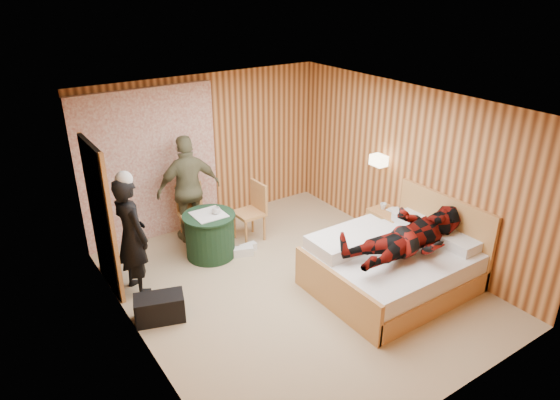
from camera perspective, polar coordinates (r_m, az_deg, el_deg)
floor at (r=6.96m, az=1.45°, el=-9.70°), size 4.20×5.00×0.01m
ceiling at (r=5.93m, az=1.71°, el=10.76°), size 4.20×5.00×0.01m
wall_back at (r=8.36m, az=-8.46°, el=5.63°), size 4.20×0.02×2.50m
wall_left at (r=5.52m, az=-16.57°, el=-5.35°), size 0.02×5.00×2.50m
wall_right at (r=7.67m, az=14.49°, el=3.37°), size 0.02×5.00×2.50m
curtain at (r=7.96m, az=-14.68°, el=3.75°), size 2.20×0.08×2.40m
doorway at (r=6.85m, az=-19.79°, el=-1.95°), size 0.06×0.90×2.05m
wall_lamp at (r=7.81m, az=11.23°, el=4.47°), size 0.26×0.24×0.16m
bed at (r=6.95m, az=12.78°, el=-7.25°), size 2.05×1.61×1.11m
nightstand at (r=7.96m, az=12.18°, el=-3.13°), size 0.44×0.59×0.57m
round_table at (r=7.54m, az=-8.00°, el=-3.97°), size 0.78×0.78×0.69m
chair_far at (r=7.97m, az=-10.04°, el=-0.95°), size 0.47×0.47×0.93m
chair_near at (r=7.89m, az=-3.07°, el=-0.79°), size 0.44×0.44×0.94m
duffel_bag at (r=6.42m, az=-13.59°, el=-11.90°), size 0.66×0.49×0.34m
sneaker_left at (r=7.61m, az=-4.23°, el=-5.89°), size 0.33×0.22×0.14m
sneaker_right at (r=7.73m, az=-3.66°, el=-5.44°), size 0.27×0.11×0.12m
woman_standing at (r=6.74m, az=-16.60°, el=-3.95°), size 0.51×0.66×1.63m
man_at_table at (r=7.86m, az=-10.36°, el=1.24°), size 1.05×0.52×1.72m
man_on_bed at (r=6.52m, az=14.91°, el=-3.02°), size 0.86×0.67×1.77m
book_lower at (r=7.80m, az=12.63°, el=-1.39°), size 0.19×0.24×0.02m
book_upper at (r=7.79m, az=12.64°, el=-1.26°), size 0.22×0.26×0.02m
cup_nightstand at (r=7.90m, az=11.72°, el=-0.69°), size 0.11×0.11×0.09m
cup_table at (r=7.36m, az=-7.31°, el=-1.23°), size 0.14×0.14×0.10m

